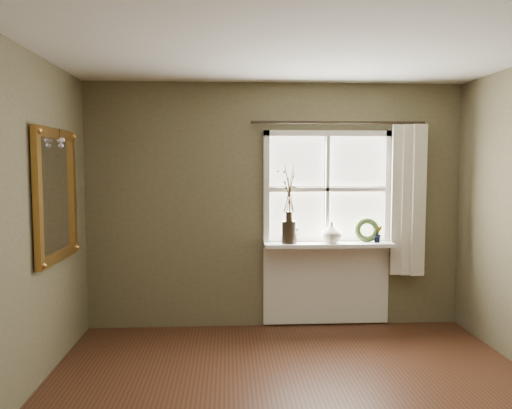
{
  "coord_description": "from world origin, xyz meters",
  "views": [
    {
      "loc": [
        -0.51,
        -3.03,
        1.73
      ],
      "look_at": [
        -0.25,
        1.55,
        1.37
      ],
      "focal_mm": 35.0,
      "sensor_mm": 36.0,
      "label": 1
    }
  ],
  "objects_px": {
    "cream_vase": "(331,232)",
    "gilt_mirror": "(56,195)",
    "wreath": "(367,233)",
    "dark_jug": "(289,232)"
  },
  "relations": [
    {
      "from": "wreath",
      "to": "gilt_mirror",
      "type": "height_order",
      "value": "gilt_mirror"
    },
    {
      "from": "wreath",
      "to": "dark_jug",
      "type": "bearing_deg",
      "value": -164.41
    },
    {
      "from": "cream_vase",
      "to": "wreath",
      "type": "bearing_deg",
      "value": 5.85
    },
    {
      "from": "cream_vase",
      "to": "gilt_mirror",
      "type": "distance_m",
      "value": 2.72
    },
    {
      "from": "cream_vase",
      "to": "wreath",
      "type": "xyz_separation_m",
      "value": [
        0.39,
        0.04,
        -0.01
      ]
    },
    {
      "from": "gilt_mirror",
      "to": "cream_vase",
      "type": "bearing_deg",
      "value": 18.25
    },
    {
      "from": "gilt_mirror",
      "to": "dark_jug",
      "type": "bearing_deg",
      "value": 21.83
    },
    {
      "from": "cream_vase",
      "to": "wreath",
      "type": "relative_size",
      "value": 0.86
    },
    {
      "from": "dark_jug",
      "to": "cream_vase",
      "type": "height_order",
      "value": "dark_jug"
    },
    {
      "from": "cream_vase",
      "to": "dark_jug",
      "type": "bearing_deg",
      "value": 180.0
    }
  ]
}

